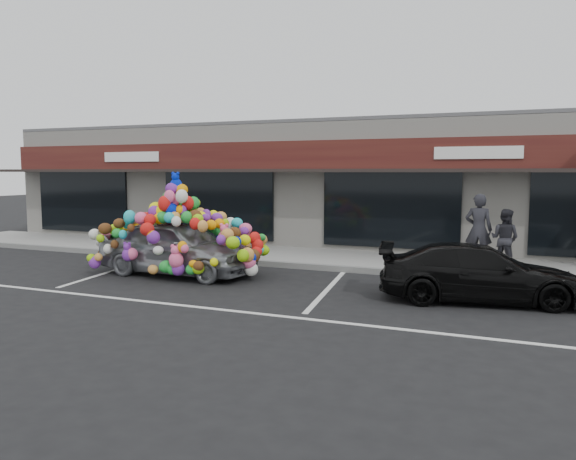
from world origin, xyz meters
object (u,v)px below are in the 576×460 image
at_px(pedestrian_a, 479,230).
at_px(pedestrian_b, 505,239).
at_px(toy_car, 177,241).
at_px(black_sedan, 479,273).

bearing_deg(pedestrian_a, pedestrian_b, 167.96).
xyz_separation_m(toy_car, pedestrian_b, (7.64, 3.39, 0.03)).
height_order(black_sedan, pedestrian_a, pedestrian_a).
xyz_separation_m(black_sedan, pedestrian_a, (-0.30, 3.66, 0.52)).
xyz_separation_m(black_sedan, pedestrian_b, (0.35, 3.49, 0.33)).
bearing_deg(toy_car, black_sedan, -88.89).
xyz_separation_m(pedestrian_a, pedestrian_b, (0.66, -0.17, -0.19)).
relative_size(black_sedan, pedestrian_a, 2.11).
bearing_deg(black_sedan, toy_car, 78.71).
bearing_deg(toy_car, pedestrian_a, -61.12).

